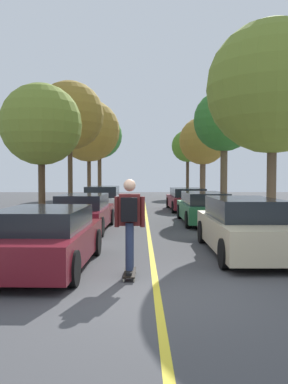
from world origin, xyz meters
name	(u,v)px	position (x,y,z in m)	size (l,w,h in m)	color
ground	(157,292)	(0.00, 0.00, 0.00)	(80.00, 80.00, 0.00)	#424244
center_line	(151,248)	(0.00, 4.00, 0.00)	(0.12, 39.20, 0.01)	gold
parked_car_left_nearest	(43,238)	(-2.30, 1.76, 0.63)	(2.11, 4.22, 1.26)	maroon
parked_car_left_near	(83,213)	(-2.30, 7.54, 0.62)	(1.95, 4.53, 1.27)	maroon
parked_car_left_far	(103,199)	(-2.30, 14.71, 0.68)	(1.95, 4.19, 1.37)	white
parked_car_right_nearest	(244,227)	(2.30, 3.25, 0.68)	(1.86, 4.63, 1.38)	#BCAD89
parked_car_right_near	(204,207)	(2.30, 9.61, 0.64)	(1.85, 4.63, 1.26)	#1E5B33
parked_car_right_far	(187,199)	(2.30, 15.54, 0.62)	(2.05, 4.66, 1.25)	maroon
street_tree_left_nearest	(41,125)	(-3.98, 8.43, 3.83)	(3.04, 3.04, 5.23)	#4C3823
street_tree_left_near	(70,116)	(-3.98, 14.50, 5.08)	(3.58, 3.58, 6.74)	#4C3823
street_tree_left_far	(89,131)	(-3.98, 22.15, 5.15)	(4.43, 4.43, 7.23)	#4C3823
street_tree_left_farthest	(99,136)	(-3.98, 29.51, 5.52)	(4.08, 4.08, 7.44)	#4C3823
street_tree_right_nearest	(273,88)	(3.98, 6.34, 4.77)	(4.26, 4.26, 6.77)	brown
street_tree_right_near	(224,121)	(3.98, 13.74, 4.69)	(3.12, 3.12, 6.15)	brown
street_tree_right_far	(203,141)	(3.98, 20.65, 4.27)	(3.24, 3.24, 5.79)	brown
street_tree_right_farthest	(188,146)	(3.98, 29.42, 4.58)	(2.89, 2.89, 5.92)	#3D2D1E
skateboard	(130,273)	(-0.48, 1.00, 0.09)	(0.24, 0.84, 0.10)	black
skateboarder	(130,219)	(-0.48, 0.97, 1.11)	(0.58, 0.70, 1.77)	black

